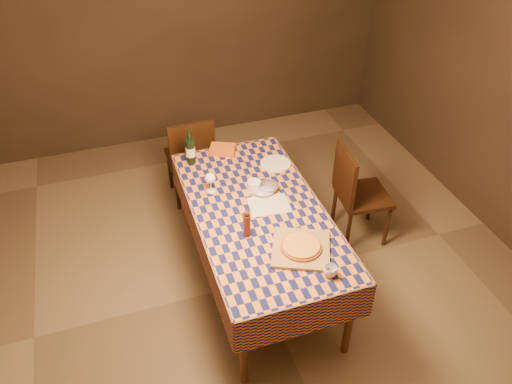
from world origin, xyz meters
TOP-DOWN VIEW (x-y plane):
  - room at (0.00, 0.00)m, footprint 5.00×5.10m
  - dining_table at (0.00, 0.00)m, footprint 0.94×1.84m
  - cutting_board at (0.14, -0.49)m, footprint 0.50×0.50m
  - pizza at (0.14, -0.49)m, footprint 0.35×0.35m
  - pepper_mill at (-0.16, -0.23)m, footprint 0.06×0.06m
  - bowl at (0.15, 0.20)m, footprint 0.21×0.21m
  - wine_glass at (-0.27, 0.33)m, footprint 0.09×0.09m
  - wine_bottle at (-0.33, 0.76)m, footprint 0.10×0.10m
  - deli_tub at (0.05, 0.23)m, footprint 0.12×0.12m
  - takeout_container at (-0.04, 0.83)m, footprint 0.26×0.22m
  - white_plate at (0.33, 0.51)m, footprint 0.27×0.27m
  - tumbler at (0.22, -0.75)m, footprint 0.11×0.11m
  - flour_patch at (0.10, 0.03)m, footprint 0.32×0.26m
  - flour_bag at (0.11, 0.17)m, footprint 0.18×0.15m
  - chair_far at (-0.25, 1.22)m, footprint 0.42×0.43m
  - chair_right at (0.96, 0.26)m, footprint 0.47×0.46m

SIDE VIEW (x-z plane):
  - chair_far at x=-0.25m, z-range 0.06..0.99m
  - chair_right at x=0.96m, z-range 0.06..0.99m
  - dining_table at x=0.00m, z-range 0.31..1.08m
  - flour_patch at x=0.10m, z-range 0.77..0.77m
  - white_plate at x=0.33m, z-range 0.77..0.78m
  - cutting_board at x=0.14m, z-range 0.77..0.79m
  - flour_bag at x=0.11m, z-range 0.77..0.82m
  - bowl at x=0.15m, z-range 0.77..0.82m
  - takeout_container at x=-0.04m, z-range 0.77..0.82m
  - tumbler at x=0.22m, z-range 0.77..0.84m
  - pizza at x=0.14m, z-range 0.79..0.82m
  - deli_tub at x=0.05m, z-range 0.77..0.86m
  - pepper_mill at x=-0.16m, z-range 0.76..0.98m
  - wine_bottle at x=-0.33m, z-range 0.73..1.04m
  - wine_glass at x=-0.27m, z-range 0.81..0.97m
  - room at x=0.00m, z-range 0.00..2.70m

